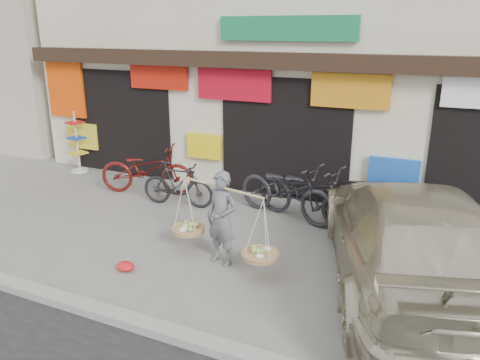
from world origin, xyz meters
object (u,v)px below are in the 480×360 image
at_px(bike_0, 147,169).
at_px(bike_3, 307,193).
at_px(bike_2, 286,190).
at_px(bike_1, 178,184).
at_px(display_rack, 78,148).
at_px(suv, 410,236).
at_px(street_vendor, 222,222).

relative_size(bike_0, bike_3, 0.98).
bearing_deg(bike_2, bike_3, -74.78).
height_order(bike_0, bike_1, bike_0).
height_order(bike_3, display_rack, display_rack).
relative_size(bike_0, suv, 0.37).
xyz_separation_m(bike_0, display_rack, (-2.72, 0.69, 0.08)).
relative_size(bike_2, suv, 0.38).
distance_m(suv, display_rack, 9.05).
relative_size(bike_0, bike_2, 0.98).
distance_m(bike_0, suv, 6.25).
xyz_separation_m(street_vendor, display_rack, (-5.87, 3.04, -0.06)).
bearing_deg(bike_2, display_rack, 98.45).
height_order(street_vendor, bike_2, street_vendor).
relative_size(bike_2, bike_3, 1.00).
bearing_deg(bike_3, suv, -114.74).
distance_m(bike_1, bike_2, 2.38).
xyz_separation_m(bike_2, bike_3, (0.43, 0.00, 0.00)).
relative_size(street_vendor, display_rack, 1.25).
height_order(bike_3, suv, suv).
bearing_deg(bike_0, bike_2, -107.79).
bearing_deg(display_rack, bike_1, -15.98).
bearing_deg(bike_1, bike_3, -89.69).
distance_m(bike_0, bike_3, 3.87).
xyz_separation_m(suv, display_rack, (-8.70, 2.50, -0.13)).
bearing_deg(bike_0, suv, -123.90).
distance_m(bike_2, display_rack, 6.21).
relative_size(bike_0, bike_1, 1.35).
height_order(bike_2, bike_3, same).
bearing_deg(bike_3, street_vendor, 177.86).
relative_size(bike_1, suv, 0.28).
bearing_deg(display_rack, street_vendor, -27.36).
distance_m(bike_0, bike_1, 1.17).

